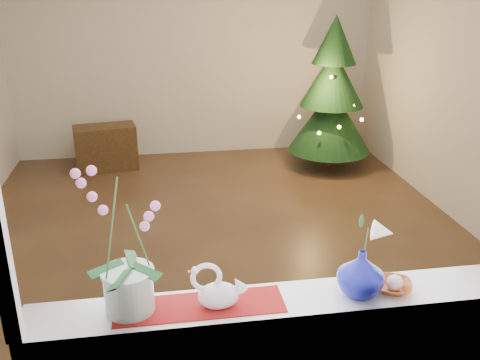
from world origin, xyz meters
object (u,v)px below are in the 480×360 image
object	(u,v)px
xmas_tree	(332,94)
amber_dish	(392,287)
paperweight	(395,283)
blue_vase	(361,270)
orchid_pot	(125,242)
side_table	(106,148)
swan	(218,286)

from	to	relation	value
xmas_tree	amber_dish	bearing A→B (deg)	-104.80
paperweight	blue_vase	bearing A→B (deg)	-177.81
orchid_pot	side_table	world-z (taller)	orchid_pot
blue_vase	paperweight	bearing A→B (deg)	2.19
blue_vase	side_table	xyz separation A→B (m)	(-1.43, 4.40, -0.77)
blue_vase	side_table	distance (m)	4.69
amber_dish	side_table	bearing A→B (deg)	109.79
orchid_pot	blue_vase	world-z (taller)	orchid_pot
orchid_pot	xmas_tree	world-z (taller)	xmas_tree
swan	amber_dish	xyz separation A→B (m)	(0.76, 0.00, -0.08)
paperweight	amber_dish	distance (m)	0.02
amber_dish	xmas_tree	world-z (taller)	xmas_tree
amber_dish	swan	bearing A→B (deg)	-179.76
swan	amber_dish	bearing A→B (deg)	0.63
orchid_pot	xmas_tree	distance (m)	4.62
orchid_pot	paperweight	bearing A→B (deg)	-1.29
blue_vase	amber_dish	xyz separation A→B (m)	(0.15, 0.01, -0.10)
amber_dish	side_table	distance (m)	4.72
paperweight	side_table	xyz separation A→B (m)	(-1.59, 4.40, -0.69)
orchid_pot	paperweight	distance (m)	1.16
amber_dish	side_table	size ratio (longest dim) A/B	0.20
swan	paperweight	world-z (taller)	swan
paperweight	amber_dish	xyz separation A→B (m)	(-0.01, 0.00, -0.02)
blue_vase	orchid_pot	bearing A→B (deg)	178.12
paperweight	amber_dish	bearing A→B (deg)	178.90
swan	xmas_tree	xyz separation A→B (m)	(1.83, 4.08, -0.13)
paperweight	xmas_tree	xyz separation A→B (m)	(1.07, 4.08, -0.06)
xmas_tree	side_table	xyz separation A→B (m)	(-2.66, 0.32, -0.63)
blue_vase	xmas_tree	world-z (taller)	xmas_tree
paperweight	xmas_tree	distance (m)	4.22
xmas_tree	orchid_pot	bearing A→B (deg)	-118.38
paperweight	xmas_tree	bearing A→B (deg)	75.33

